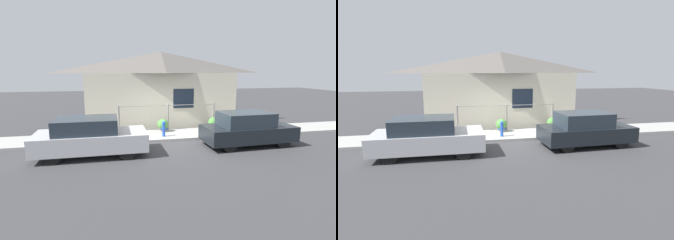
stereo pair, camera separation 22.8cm
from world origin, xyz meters
The scene contains 10 objects.
ground_plane centered at (0.00, 0.00, 0.00)m, with size 60.00×60.00×0.00m, color #38383A.
sidewalk centered at (0.00, 0.96, 0.06)m, with size 24.00×1.92×0.11m.
house centered at (0.00, 3.45, 3.23)m, with size 8.38×2.23×4.04m.
fence centered at (0.00, 1.77, 0.81)m, with size 4.90×0.10×1.28m.
car_left centered at (-3.50, -1.20, 0.69)m, with size 3.95×1.74×1.39m.
car_right centered at (2.68, -1.20, 0.68)m, with size 3.77×1.74×1.38m.
fire_hydrant centered at (-0.45, 0.54, 0.48)m, with size 0.33×0.15×0.70m.
potted_plant_near_hydrant centered at (-0.30, 1.49, 0.45)m, with size 0.53×0.53×0.62m.
potted_plant_by_fence centered at (-2.82, 1.22, 0.36)m, with size 0.33×0.33×0.48m.
potted_plant_corner centered at (2.25, 1.39, 0.46)m, with size 0.49×0.49×0.61m.
Camera 2 is at (-2.46, -10.77, 3.06)m, focal length 28.00 mm.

